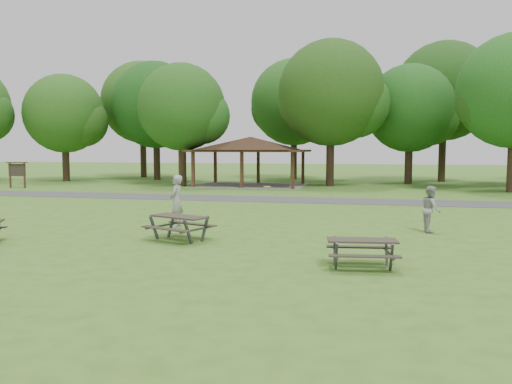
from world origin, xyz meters
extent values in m
plane|color=#407020|center=(0.00, 0.00, 0.00)|extent=(160.00, 160.00, 0.00)
cube|color=#424244|center=(0.00, 14.00, 0.01)|extent=(120.00, 3.20, 0.02)
cube|color=#3D2416|center=(-7.70, 21.30, 1.30)|extent=(0.22, 0.22, 2.60)
cube|color=#3E2316|center=(-7.70, 26.70, 1.30)|extent=(0.22, 0.22, 2.60)
cube|color=#392014|center=(-4.00, 21.30, 1.30)|extent=(0.22, 0.22, 2.60)
cube|color=#352213|center=(-4.00, 26.70, 1.30)|extent=(0.22, 0.22, 2.60)
cube|color=#361F13|center=(-0.30, 21.30, 1.30)|extent=(0.22, 0.22, 2.60)
cube|color=#371F14|center=(-0.30, 26.70, 1.30)|extent=(0.22, 0.22, 2.60)
cube|color=#332114|center=(-4.00, 24.00, 2.68)|extent=(8.60, 6.60, 0.16)
pyramid|color=black|center=(-4.00, 24.00, 3.26)|extent=(7.01, 7.01, 1.00)
cube|color=gray|center=(-4.00, 24.00, 0.01)|extent=(8.40, 6.40, 0.03)
cube|color=#3B2215|center=(-20.60, 18.00, 0.90)|extent=(0.10, 0.10, 1.80)
cube|color=#3A2115|center=(-19.40, 18.00, 0.90)|extent=(0.10, 0.10, 1.80)
cube|color=#29231E|center=(-20.00, 18.00, 1.30)|extent=(1.40, 0.06, 0.90)
cube|color=#301D13|center=(-20.00, 18.00, 1.85)|extent=(1.60, 0.30, 0.06)
cylinder|color=black|center=(-21.00, 25.50, 1.66)|extent=(0.60, 0.60, 3.32)
sphere|color=#1F4C15|center=(-21.00, 25.50, 5.88)|extent=(6.80, 6.80, 6.80)
sphere|color=#1D4513|center=(-19.47, 25.80, 5.20)|extent=(4.42, 4.42, 4.42)
sphere|color=#154012|center=(-22.36, 25.30, 5.37)|extent=(4.08, 4.08, 4.08)
cylinder|color=black|center=(-14.00, 29.00, 1.92)|extent=(0.60, 0.60, 3.85)
sphere|color=#124012|center=(-14.00, 29.00, 6.77)|extent=(7.80, 7.80, 7.80)
sphere|color=#214F16|center=(-12.25, 29.30, 5.99)|extent=(5.07, 5.07, 5.07)
sphere|color=#144213|center=(-15.56, 28.80, 6.19)|extent=(4.68, 4.68, 4.68)
cylinder|color=#322216|center=(-9.00, 22.50, 1.75)|extent=(0.60, 0.60, 3.50)
sphere|color=#1B4914|center=(-9.00, 22.50, 5.97)|extent=(6.60, 6.60, 6.60)
sphere|color=#194F16|center=(-7.52, 22.80, 5.31)|extent=(4.29, 4.29, 4.29)
sphere|color=#134112|center=(-10.32, 22.30, 5.48)|extent=(3.96, 3.96, 3.96)
cylinder|color=black|center=(2.00, 25.00, 2.01)|extent=(0.60, 0.60, 4.02)
sphere|color=#1C4112|center=(2.00, 25.00, 7.02)|extent=(8.00, 8.00, 8.00)
sphere|color=#1A4814|center=(3.80, 25.30, 6.22)|extent=(5.20, 5.20, 5.20)
sphere|color=#1F4814|center=(0.40, 24.80, 6.42)|extent=(4.80, 4.80, 4.80)
cylinder|color=black|center=(8.00, 28.50, 1.72)|extent=(0.60, 0.60, 3.43)
sphere|color=#154714|center=(8.00, 28.50, 6.05)|extent=(7.00, 7.00, 7.00)
sphere|color=#1B4714|center=(9.57, 28.80, 5.36)|extent=(4.55, 4.55, 4.55)
sphere|color=#1A4D16|center=(6.60, 28.30, 5.53)|extent=(4.20, 4.20, 4.20)
cylinder|color=#2F1E15|center=(14.00, 22.00, 1.89)|extent=(0.60, 0.60, 3.78)
sphere|color=#1A4112|center=(12.52, 21.80, 6.00)|extent=(4.44, 4.44, 4.44)
cylinder|color=black|center=(-17.00, 32.50, 2.19)|extent=(0.60, 0.60, 4.38)
sphere|color=#1F4B15|center=(-17.00, 32.50, 7.38)|extent=(8.00, 8.00, 8.00)
sphere|color=#1E4C15|center=(-15.20, 32.80, 6.58)|extent=(5.20, 5.20, 5.20)
sphere|color=#1B4814|center=(-18.60, 32.30, 6.78)|extent=(4.80, 4.80, 4.80)
cylinder|color=black|center=(-2.00, 33.00, 2.06)|extent=(0.60, 0.60, 4.13)
sphere|color=#1A4B15|center=(-2.00, 33.00, 7.13)|extent=(8.00, 8.00, 8.00)
sphere|color=#224D16|center=(-0.20, 33.30, 6.33)|extent=(5.20, 5.20, 5.20)
sphere|color=#194112|center=(-3.60, 32.80, 6.53)|extent=(4.80, 4.80, 4.80)
cylinder|color=#311F15|center=(11.00, 32.00, 2.27)|extent=(0.60, 0.60, 4.55)
sphere|color=#173E11|center=(11.00, 32.00, 7.70)|extent=(8.40, 8.40, 8.40)
sphere|color=#164213|center=(12.89, 32.30, 6.86)|extent=(5.46, 5.46, 5.46)
sphere|color=#1E4F16|center=(9.32, 31.80, 7.07)|extent=(5.04, 5.04, 5.04)
cube|color=#332A24|center=(-0.78, 1.07, 0.75)|extent=(1.98, 1.35, 0.05)
cube|color=#322A24|center=(-1.00, 0.51, 0.45)|extent=(1.81, 0.92, 0.04)
cube|color=#2E2821|center=(-0.56, 1.64, 0.45)|extent=(1.81, 0.92, 0.04)
cube|color=#444346|center=(-1.58, 0.97, 0.37)|extent=(0.20, 0.38, 0.80)
cube|color=#3A3A3C|center=(-1.30, 1.69, 0.37)|extent=(0.20, 0.38, 0.80)
cube|color=#434345|center=(-1.44, 1.33, 0.41)|extent=(0.60, 1.42, 0.05)
cube|color=#3C3C3E|center=(-0.26, 0.45, 0.37)|extent=(0.20, 0.38, 0.80)
cube|color=#3A3A3C|center=(0.02, 1.17, 0.37)|extent=(0.20, 0.38, 0.80)
cube|color=#434345|center=(-0.12, 0.81, 0.41)|extent=(0.60, 1.42, 0.05)
cube|color=#322B24|center=(4.83, -1.32, 0.67)|extent=(1.71, 0.86, 0.05)
cube|color=#312A23|center=(4.90, -1.86, 0.40)|extent=(1.66, 0.45, 0.04)
cube|color=#2E2821|center=(4.76, -0.79, 0.40)|extent=(1.66, 0.45, 0.04)
cube|color=#434345|center=(4.25, -1.75, 0.33)|extent=(0.10, 0.35, 0.71)
cube|color=#434346|center=(4.16, -1.07, 0.33)|extent=(0.10, 0.35, 0.71)
cube|color=#3F3F42|center=(4.20, -1.41, 0.36)|extent=(0.23, 1.33, 0.05)
cube|color=#3D3D3F|center=(5.50, -1.58, 0.33)|extent=(0.10, 0.35, 0.71)
cube|color=#464749|center=(5.41, -0.90, 0.33)|extent=(0.10, 0.35, 0.71)
cube|color=#3C3C3E|center=(5.45, -1.24, 0.36)|extent=(0.23, 1.33, 0.05)
cylinder|color=yellow|center=(1.41, 3.94, 1.51)|extent=(0.31, 0.31, 0.02)
imported|color=#99999B|center=(-1.91, 3.64, 0.95)|extent=(0.50, 0.72, 1.89)
imported|color=#9E9EA0|center=(7.04, 4.46, 0.80)|extent=(0.64, 0.80, 1.59)
camera|label=1|loc=(4.97, -13.37, 2.86)|focal=35.00mm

